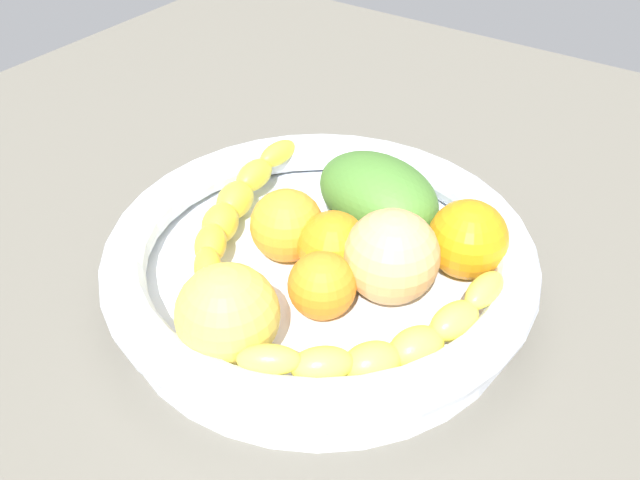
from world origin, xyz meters
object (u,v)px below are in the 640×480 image
fruit_bowl (320,262)px  orange_front (286,226)px  banana_draped_right (390,344)px  orange_mid_right (468,239)px  mango_green (378,195)px  orange_mid_left (322,286)px  orange_rear (334,245)px  banana_draped_left (234,209)px  peach_blush (391,256)px  apple_yellow (223,312)px

fruit_bowl → orange_front: orange_front is taller
banana_draped_right → orange_mid_right: 12.82cm
mango_green → fruit_bowl: bearing=-5.1°
mango_green → orange_front: bearing=-26.7°
banana_draped_right → orange_mid_left: (-2.19, -7.16, 0.12)cm
fruit_bowl → mango_green: (-7.85, 0.70, 2.55)cm
orange_rear → orange_front: bearing=-86.6°
banana_draped_right → mango_green: bearing=-146.2°
orange_rear → mango_green: (-7.70, -0.54, 0.35)cm
orange_front → orange_mid_right: bearing=116.7°
banana_draped_left → mango_green: size_ratio=1.79×
peach_blush → apple_yellow: bearing=-29.1°
banana_draped_left → orange_rear: bearing=90.1°
orange_rear → orange_mid_right: bearing=126.5°
banana_draped_right → fruit_bowl: bearing=-121.7°
orange_front → banana_draped_left: bearing=-92.5°
orange_front → peach_blush: bearing=94.6°
mango_green → peach_blush: size_ratio=1.59×
banana_draped_right → orange_mid_left: bearing=-107.0°
apple_yellow → orange_mid_right: bearing=149.9°
fruit_bowl → orange_front: size_ratio=5.72×
orange_front → apple_yellow: size_ratio=0.83×
orange_front → peach_blush: size_ratio=0.82×
orange_mid_left → apple_yellow: 8.06cm
mango_green → peach_blush: peach_blush is taller
apple_yellow → peach_blush: bearing=150.9°
fruit_bowl → mango_green: bearing=174.9°
orange_mid_left → banana_draped_left: bearing=-109.2°
banana_draped_right → orange_front: 14.84cm
banana_draped_left → orange_rear: size_ratio=3.66×
orange_mid_right → banana_draped_left: bearing=-71.5°
banana_draped_right → peach_blush: 8.08cm
banana_draped_right → apple_yellow: size_ratio=2.52×
orange_mid_right → fruit_bowl: bearing=-56.5°
orange_rear → mango_green: 7.73cm
orange_front → orange_mid_left: 7.48cm
orange_front → mango_green: (-7.98, 4.02, 0.19)cm
fruit_bowl → banana_draped_right: (6.29, 10.17, 1.80)cm
fruit_bowl → orange_mid_right: orange_mid_right is taller
banana_draped_right → orange_front: bearing=-114.6°
orange_front → apple_yellow: bearing=14.4°
banana_draped_left → peach_blush: bearing=91.9°
fruit_bowl → orange_mid_left: orange_mid_left is taller
banana_draped_left → mango_green: bearing=128.1°
fruit_bowl → banana_draped_left: (-0.13, -9.16, 1.64)cm
orange_mid_left → mango_green: bearing=-169.1°
orange_mid_left → peach_blush: size_ratio=0.70×
orange_mid_left → orange_rear: 4.61cm
orange_mid_left → apple_yellow: size_ratio=0.71×
peach_blush → banana_draped_left: bearing=-88.1°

